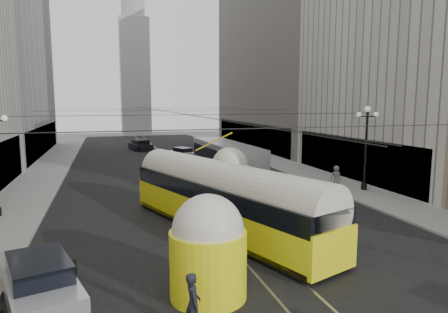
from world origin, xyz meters
TOP-DOWN VIEW (x-y plane):
  - road at (0.00, 32.50)m, footprint 20.00×85.00m
  - sidewalk_left at (-12.00, 36.00)m, footprint 4.00×72.00m
  - sidewalk_right at (12.00, 36.00)m, footprint 4.00×72.00m
  - rail_left at (-0.75, 32.50)m, footprint 0.12×85.00m
  - rail_right at (0.75, 32.50)m, footprint 0.12×85.00m
  - building_right_far at (20.00, 48.00)m, footprint 12.60×32.60m
  - distant_tower at (0.00, 80.00)m, footprint 6.00×6.00m
  - lamppost_right_mid at (12.60, 18.00)m, footprint 1.86×0.44m
  - catenary at (0.12, 31.49)m, footprint 25.00×72.00m
  - streetcar at (-0.50, 11.91)m, footprint 7.70×16.19m
  - city_bus at (3.83, 25.68)m, footprint 3.10×12.91m
  - sedan_silver at (-8.61, 6.37)m, footprint 3.42×5.41m
  - sedan_white_far at (2.71, 40.46)m, footprint 3.15×4.28m
  - sedan_dark_far at (-1.64, 49.81)m, footprint 3.25×5.13m
  - pedestrian_crossing_a at (-3.98, 3.09)m, footprint 0.48×0.71m
  - pedestrian_sidewalk_right at (10.91, 19.22)m, footprint 0.93×0.67m

SIDE VIEW (x-z plane):
  - road at x=0.00m, z-range -0.01..0.01m
  - rail_left at x=-0.75m, z-range -0.02..0.02m
  - rail_right at x=0.75m, z-range -0.02..0.02m
  - sidewalk_left at x=-12.00m, z-range 0.00..0.15m
  - sidewalk_right at x=12.00m, z-range 0.00..0.15m
  - sedan_white_far at x=2.71m, z-range -0.06..1.19m
  - sedan_dark_far at x=-1.64m, z-range -0.07..1.43m
  - sedan_silver at x=-8.61m, z-range -0.07..1.52m
  - pedestrian_crossing_a at x=-3.98m, z-range 0.00..1.89m
  - pedestrian_sidewalk_right at x=10.91m, z-range 0.15..1.89m
  - city_bus at x=3.83m, z-range 0.16..3.42m
  - streetcar at x=-0.50m, z-range -0.04..3.71m
  - lamppost_right_mid at x=12.60m, z-range 0.56..6.93m
  - catenary at x=0.12m, z-range 5.77..6.00m
  - distant_tower at x=0.00m, z-range -0.71..30.65m
  - building_right_far at x=20.00m, z-range 0.01..32.61m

